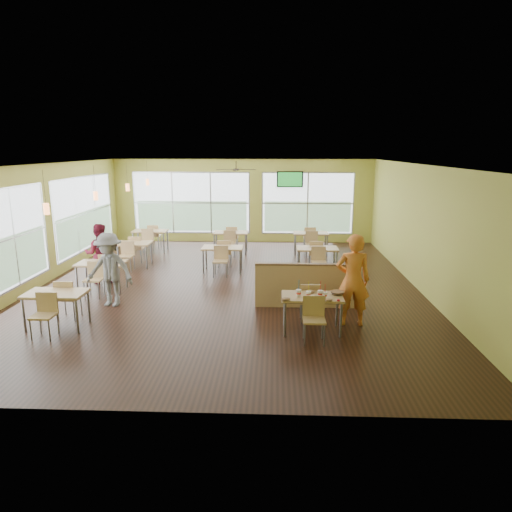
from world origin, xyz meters
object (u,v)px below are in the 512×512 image
Objects in this scene: main_table at (312,301)px; man_plaid at (353,280)px; half_wall_divider at (307,285)px; food_basket at (337,293)px.

man_plaid is (0.85, 0.40, 0.33)m from main_table.
main_table is 0.79× the size of man_plaid.
man_plaid is at bearing -50.84° from half_wall_divider.
main_table is at bearing -167.74° from food_basket.
man_plaid reaches higher than main_table.
half_wall_divider is at bearing 90.00° from main_table.
man_plaid reaches higher than food_basket.
main_table is 0.63× the size of half_wall_divider.
man_plaid is 0.49m from food_basket.
half_wall_divider is 1.46m from food_basket.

